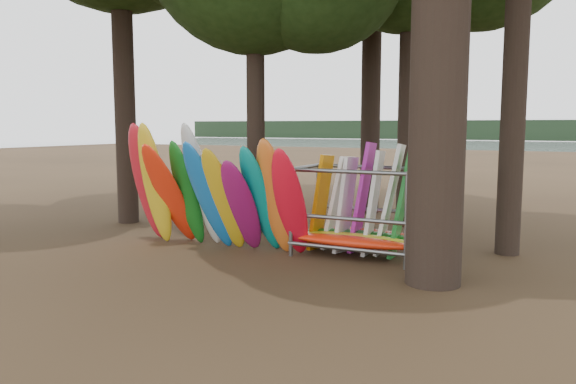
% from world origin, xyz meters
% --- Properties ---
extents(ground, '(120.00, 120.00, 0.00)m').
position_xyz_m(ground, '(0.00, 0.00, 0.00)').
color(ground, '#47331E').
rests_on(ground, ground).
extents(lake, '(160.00, 160.00, 0.00)m').
position_xyz_m(lake, '(0.00, 60.00, 0.00)').
color(lake, gray).
rests_on(lake, ground).
extents(far_shore, '(160.00, 4.00, 4.00)m').
position_xyz_m(far_shore, '(0.00, 110.00, 2.00)').
color(far_shore, black).
rests_on(far_shore, ground).
extents(kayak_row, '(4.83, 2.03, 3.14)m').
position_xyz_m(kayak_row, '(-0.86, 0.84, 1.32)').
color(kayak_row, red).
rests_on(kayak_row, ground).
extents(storage_rack, '(2.88, 1.55, 2.58)m').
position_xyz_m(storage_rack, '(2.36, 1.88, 0.94)').
color(storage_rack, slate).
rests_on(storage_rack, ground).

